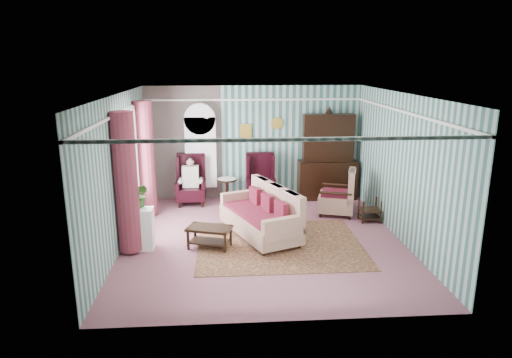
{
  "coord_description": "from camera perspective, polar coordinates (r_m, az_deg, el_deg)",
  "views": [
    {
      "loc": [
        -0.75,
        -8.59,
        3.52
      ],
      "look_at": [
        -0.1,
        0.6,
        1.11
      ],
      "focal_mm": 32.0,
      "sensor_mm": 36.0,
      "label": 1
    }
  ],
  "objects": [
    {
      "name": "floral_armchair",
      "position": [
        10.81,
        10.03,
        -1.92
      ],
      "size": [
        0.97,
        1.07,
        0.95
      ],
      "primitive_type": "cube",
      "rotation": [
        0.0,
        0.0,
        1.27
      ],
      "color": "#B8B38E",
      "rests_on": "floor"
    },
    {
      "name": "wingback_right",
      "position": [
        11.45,
        0.61,
        0.02
      ],
      "size": [
        0.76,
        0.8,
        1.25
      ],
      "primitive_type": "cube",
      "color": "black",
      "rests_on": "floor"
    },
    {
      "name": "seated_woman",
      "position": [
        11.45,
        -8.15,
        -0.3
      ],
      "size": [
        0.44,
        0.4,
        1.18
      ],
      "primitive_type": null,
      "color": "silver",
      "rests_on": "floor"
    },
    {
      "name": "potted_plant_c",
      "position": [
        8.88,
        -14.68,
        -2.32
      ],
      "size": [
        0.26,
        0.26,
        0.4
      ],
      "primitive_type": "imported",
      "rotation": [
        0.0,
        0.0,
        0.19
      ],
      "color": "#1B5720",
      "rests_on": "plant_stand"
    },
    {
      "name": "sofa",
      "position": [
        9.31,
        0.44,
        -4.05
      ],
      "size": [
        1.78,
        2.34,
        1.07
      ],
      "primitive_type": "cube",
      "rotation": [
        0.0,
        0.0,
        1.96
      ],
      "color": "#BAA890",
      "rests_on": "floor"
    },
    {
      "name": "room_shell",
      "position": [
        8.89,
        -3.13,
        4.85
      ],
      "size": [
        5.53,
        6.02,
        2.91
      ],
      "color": "#3A6A66",
      "rests_on": "ground"
    },
    {
      "name": "rug",
      "position": [
        9.06,
        2.97,
        -8.16
      ],
      "size": [
        3.2,
        2.6,
        0.01
      ],
      "primitive_type": "cube",
      "color": "#4B191A",
      "rests_on": "floor"
    },
    {
      "name": "floor",
      "position": [
        9.31,
        0.9,
        -7.54
      ],
      "size": [
        6.0,
        6.0,
        0.0
      ],
      "primitive_type": "plane",
      "color": "#945663",
      "rests_on": "ground"
    },
    {
      "name": "round_side_table",
      "position": [
        11.64,
        -3.63,
        -1.41
      ],
      "size": [
        0.5,
        0.5,
        0.6
      ],
      "primitive_type": "cylinder",
      "color": "black",
      "rests_on": "floor"
    },
    {
      "name": "coffee_table",
      "position": [
        8.9,
        -5.82,
        -7.25
      ],
      "size": [
        0.94,
        0.7,
        0.42
      ],
      "primitive_type": "cube",
      "rotation": [
        0.0,
        0.0,
        -0.31
      ],
      "color": "black",
      "rests_on": "floor"
    },
    {
      "name": "wingback_left",
      "position": [
        11.44,
        -8.16,
        -0.13
      ],
      "size": [
        0.76,
        0.8,
        1.25
      ],
      "primitive_type": "cube",
      "color": "black",
      "rests_on": "floor"
    },
    {
      "name": "nest_table",
      "position": [
        10.53,
        14.01,
        -3.75
      ],
      "size": [
        0.45,
        0.38,
        0.54
      ],
      "primitive_type": "cube",
      "color": "black",
      "rests_on": "floor"
    },
    {
      "name": "potted_plant_a",
      "position": [
        8.72,
        -15.35,
        -2.45
      ],
      "size": [
        0.44,
        0.39,
        0.46
      ],
      "primitive_type": "imported",
      "rotation": [
        0.0,
        0.0,
        -0.07
      ],
      "color": "#194E18",
      "rests_on": "plant_stand"
    },
    {
      "name": "bookcase",
      "position": [
        11.69,
        -6.89,
        2.72
      ],
      "size": [
        0.8,
        0.28,
        2.24
      ],
      "primitive_type": "cube",
      "color": "silver",
      "rests_on": "floor"
    },
    {
      "name": "potted_plant_b",
      "position": [
        8.94,
        -14.13,
        -2.02
      ],
      "size": [
        0.29,
        0.26,
        0.44
      ],
      "primitive_type": "imported",
      "rotation": [
        0.0,
        0.0,
        -0.3
      ],
      "color": "#244F18",
      "rests_on": "plant_stand"
    },
    {
      "name": "plant_stand",
      "position": [
        9.01,
        -14.41,
        -6.08
      ],
      "size": [
        0.55,
        0.35,
        0.8
      ],
      "primitive_type": "cube",
      "color": "white",
      "rests_on": "floor"
    },
    {
      "name": "dresser_hutch",
      "position": [
        11.85,
        8.99,
        3.1
      ],
      "size": [
        1.5,
        0.56,
        2.36
      ],
      "primitive_type": "cube",
      "color": "black",
      "rests_on": "floor"
    }
  ]
}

